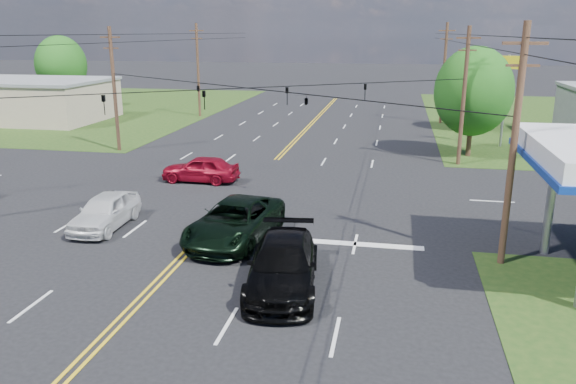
% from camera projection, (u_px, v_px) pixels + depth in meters
% --- Properties ---
extents(ground, '(280.00, 280.00, 0.00)m').
position_uv_depth(ground, '(249.00, 189.00, 33.77)').
color(ground, black).
rests_on(ground, ground).
extents(grass_nw, '(46.00, 48.00, 0.03)m').
position_uv_depth(grass_nw, '(44.00, 107.00, 70.35)').
color(grass_nw, '#1C3D13').
rests_on(grass_nw, ground).
extents(stop_bar, '(10.00, 0.50, 0.02)m').
position_uv_depth(stop_bar, '(311.00, 241.00, 25.31)').
color(stop_bar, silver).
rests_on(stop_bar, ground).
extents(retail_nw, '(16.00, 11.00, 4.00)m').
position_uv_depth(retail_nw, '(28.00, 101.00, 59.45)').
color(retail_nw, tan).
rests_on(retail_nw, ground).
extents(pole_se, '(1.60, 0.28, 9.50)m').
position_uv_depth(pole_se, '(514.00, 145.00, 21.55)').
color(pole_se, '#482F1E').
rests_on(pole_se, ground).
extents(pole_nw, '(1.60, 0.28, 9.50)m').
position_uv_depth(pole_nw, '(114.00, 88.00, 43.28)').
color(pole_nw, '#482F1E').
rests_on(pole_nw, ground).
extents(pole_ne, '(1.60, 0.28, 9.50)m').
position_uv_depth(pole_ne, '(464.00, 95.00, 38.54)').
color(pole_ne, '#482F1E').
rests_on(pole_ne, ground).
extents(pole_left_far, '(1.60, 0.28, 10.00)m').
position_uv_depth(pole_left_far, '(198.00, 69.00, 61.14)').
color(pole_left_far, '#482F1E').
rests_on(pole_left_far, ground).
extents(pole_right_far, '(1.60, 0.28, 10.00)m').
position_uv_depth(pole_right_far, '(444.00, 72.00, 56.40)').
color(pole_right_far, '#482F1E').
rests_on(pole_right_far, ground).
extents(span_wire_signals, '(26.00, 18.00, 1.13)m').
position_uv_depth(span_wire_signals, '(247.00, 88.00, 32.12)').
color(span_wire_signals, black).
rests_on(span_wire_signals, ground).
extents(power_lines, '(26.04, 100.00, 0.64)m').
position_uv_depth(power_lines, '(236.00, 42.00, 29.51)').
color(power_lines, black).
rests_on(power_lines, ground).
extents(tree_right_a, '(5.70, 5.70, 8.18)m').
position_uv_depth(tree_right_a, '(474.00, 91.00, 41.20)').
color(tree_right_a, '#482F1E').
rests_on(tree_right_a, ground).
extents(tree_right_b, '(4.94, 4.94, 7.09)m').
position_uv_depth(tree_right_b, '(485.00, 86.00, 52.25)').
color(tree_right_b, '#482F1E').
rests_on(tree_right_b, ground).
extents(tree_far_l, '(6.08, 6.08, 8.72)m').
position_uv_depth(tree_far_l, '(61.00, 65.00, 68.38)').
color(tree_far_l, '#482F1E').
rests_on(tree_far_l, ground).
extents(pickup_dkgreen, '(3.72, 6.78, 1.80)m').
position_uv_depth(pickup_dkgreen, '(235.00, 221.00, 25.20)').
color(pickup_dkgreen, black).
rests_on(pickup_dkgreen, ground).
extents(suv_black, '(3.19, 6.36, 1.77)m').
position_uv_depth(suv_black, '(283.00, 265.00, 20.50)').
color(suv_black, black).
rests_on(suv_black, ground).
extents(pickup_white, '(2.05, 4.86, 1.64)m').
position_uv_depth(pickup_white, '(105.00, 211.00, 26.90)').
color(pickup_white, silver).
rests_on(pickup_white, ground).
extents(sedan_red, '(4.84, 1.98, 1.64)m').
position_uv_depth(sedan_red, '(200.00, 169.00, 35.18)').
color(sedan_red, maroon).
rests_on(sedan_red, ground).
extents(polesign_ne, '(2.02, 0.77, 7.37)m').
position_uv_depth(polesign_ne, '(507.00, 77.00, 44.47)').
color(polesign_ne, '#A5A5AA').
rests_on(polesign_ne, ground).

